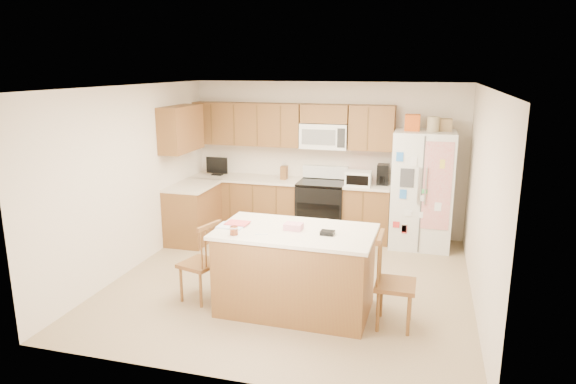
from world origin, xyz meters
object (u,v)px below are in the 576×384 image
(island, at_px, (295,270))
(windsor_chair_left, at_px, (201,263))
(refrigerator, at_px, (422,188))
(windsor_chair_right, at_px, (393,284))
(stove, at_px, (322,208))
(windsor_chair_back, at_px, (312,252))

(island, relative_size, windsor_chair_left, 1.82)
(refrigerator, relative_size, windsor_chair_right, 1.99)
(stove, bearing_deg, windsor_chair_left, -108.25)
(stove, bearing_deg, island, -84.87)
(island, xyz_separation_m, windsor_chair_back, (0.02, 0.77, -0.06))
(windsor_chair_left, relative_size, windsor_chair_back, 1.08)
(refrigerator, bearing_deg, stove, 177.70)
(windsor_chair_left, height_order, windsor_chair_back, windsor_chair_left)
(stove, distance_m, refrigerator, 1.63)
(refrigerator, bearing_deg, windsor_chair_left, -132.79)
(stove, bearing_deg, refrigerator, -2.30)
(stove, relative_size, island, 0.63)
(island, xyz_separation_m, windsor_chair_left, (-1.14, -0.05, -0.02))
(stove, height_order, island, stove)
(island, bearing_deg, windsor_chair_back, 88.54)
(windsor_chair_left, distance_m, windsor_chair_right, 2.25)
(island, relative_size, windsor_chair_back, 1.97)
(refrigerator, height_order, windsor_chair_left, refrigerator)
(refrigerator, distance_m, windsor_chair_right, 2.76)
(island, distance_m, windsor_chair_right, 1.11)
(stove, distance_m, windsor_chair_right, 3.09)
(island, bearing_deg, windsor_chair_left, -177.74)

